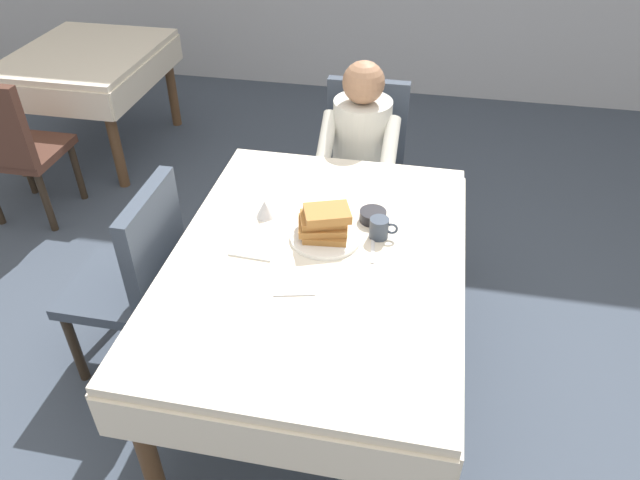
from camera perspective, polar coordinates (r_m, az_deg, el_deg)
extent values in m
plane|color=#3D4756|center=(2.79, -0.28, -13.40)|extent=(14.00, 14.00, 0.00)
cube|color=silver|center=(2.28, -0.34, -1.87)|extent=(1.10, 1.50, 0.04)
cube|color=silver|center=(1.87, -5.19, -19.12)|extent=(1.10, 0.01, 0.18)
cube|color=silver|center=(2.95, 2.59, 5.58)|extent=(1.10, 0.01, 0.18)
cube|color=silver|center=(2.50, -12.94, -2.22)|extent=(0.01, 1.50, 0.18)
cube|color=silver|center=(2.33, 13.24, -5.59)|extent=(0.01, 1.50, 0.18)
cylinder|color=brown|center=(2.26, -16.39, -18.40)|extent=(0.07, 0.07, 0.70)
cylinder|color=brown|center=(3.12, -6.35, 1.55)|extent=(0.07, 0.07, 0.70)
cylinder|color=brown|center=(3.01, 11.05, -0.49)|extent=(0.07, 0.07, 0.70)
cube|color=#384251|center=(3.31, 3.84, 5.61)|extent=(0.44, 0.44, 0.05)
cube|color=#384251|center=(3.36, 4.51, 11.21)|extent=(0.44, 0.06, 0.48)
cylinder|color=#2D2319|center=(3.28, 6.35, 0.29)|extent=(0.04, 0.04, 0.40)
cylinder|color=#2D2319|center=(3.31, 0.16, 1.02)|extent=(0.04, 0.04, 0.40)
cylinder|color=#2D2319|center=(3.57, 6.96, 3.70)|extent=(0.04, 0.04, 0.40)
cylinder|color=#2D2319|center=(3.61, 1.26, 4.34)|extent=(0.04, 0.04, 0.40)
cylinder|color=silver|center=(3.17, 3.97, 9.35)|extent=(0.30, 0.30, 0.46)
sphere|color=#A37556|center=(3.01, 4.20, 14.81)|extent=(0.21, 0.21, 0.21)
cylinder|color=silver|center=(3.00, 6.72, 8.98)|extent=(0.08, 0.29, 0.23)
cylinder|color=silver|center=(3.04, 0.63, 9.59)|extent=(0.08, 0.29, 0.23)
cylinder|color=#383D51|center=(3.25, 4.59, 0.64)|extent=(0.10, 0.10, 0.45)
cylinder|color=#383D51|center=(3.27, 1.81, 0.97)|extent=(0.10, 0.10, 0.45)
cube|color=#384251|center=(2.74, -18.49, -4.33)|extent=(0.44, 0.44, 0.05)
cube|color=#384251|center=(2.49, -15.60, -0.46)|extent=(0.06, 0.44, 0.48)
cylinder|color=#2D2319|center=(2.87, -22.40, -9.47)|extent=(0.04, 0.04, 0.40)
cylinder|color=#2D2319|center=(3.08, -19.19, -4.81)|extent=(0.04, 0.04, 0.40)
cylinder|color=#2D2319|center=(2.71, -15.81, -10.93)|extent=(0.04, 0.04, 0.40)
cylinder|color=#2D2319|center=(2.93, -12.99, -5.88)|extent=(0.04, 0.04, 0.40)
cylinder|color=white|center=(2.35, 0.54, 0.29)|extent=(0.28, 0.28, 0.02)
cube|color=#A36B33|center=(2.33, 0.53, 0.65)|extent=(0.18, 0.15, 0.03)
cube|color=#A36B33|center=(2.33, 0.23, 1.39)|extent=(0.21, 0.18, 0.03)
cube|color=#A36B33|center=(2.31, 0.32, 2.02)|extent=(0.20, 0.16, 0.03)
cube|color=#A36B33|center=(2.29, 0.69, 2.54)|extent=(0.21, 0.18, 0.04)
cylinder|color=#333D4C|center=(2.35, 5.67, 1.14)|extent=(0.08, 0.08, 0.08)
torus|color=#333D4C|center=(2.34, 6.89, 1.08)|extent=(0.05, 0.01, 0.05)
cylinder|color=black|center=(2.45, 5.08, 2.32)|extent=(0.11, 0.11, 0.04)
cone|color=silver|center=(2.47, -5.29, 2.99)|extent=(0.08, 0.08, 0.07)
cube|color=silver|center=(2.37, -4.07, 0.43)|extent=(0.02, 0.18, 0.00)
cube|color=silver|center=(2.32, 5.07, -0.66)|extent=(0.04, 0.20, 0.00)
cube|color=silver|center=(2.10, -2.46, -5.21)|extent=(0.15, 0.05, 0.00)
cube|color=white|center=(2.31, -6.31, -0.82)|extent=(0.18, 0.13, 0.01)
cube|color=silver|center=(4.54, -21.60, 16.29)|extent=(0.90, 1.10, 0.04)
cube|color=silver|center=(4.15, -24.92, 11.88)|extent=(0.90, 0.01, 0.18)
cube|color=silver|center=(5.02, -18.20, 17.56)|extent=(0.90, 0.01, 0.18)
cube|color=silver|center=(4.82, -26.10, 14.88)|extent=(0.01, 1.10, 0.18)
cube|color=silver|center=(4.36, -15.95, 15.05)|extent=(0.01, 1.10, 0.18)
cylinder|color=brown|center=(4.53, -27.43, 9.43)|extent=(0.07, 0.07, 0.70)
cylinder|color=brown|center=(4.12, -19.08, 9.14)|extent=(0.07, 0.07, 0.70)
cylinder|color=brown|center=(5.22, -21.77, 14.42)|extent=(0.07, 0.07, 0.70)
cylinder|color=brown|center=(4.88, -14.08, 14.41)|extent=(0.07, 0.07, 0.70)
cube|color=#4C2D23|center=(4.01, -26.38, 7.62)|extent=(0.44, 0.44, 0.05)
cylinder|color=#2D2319|center=(4.34, -26.27, 6.37)|extent=(0.04, 0.04, 0.40)
cylinder|color=#2D2319|center=(4.14, -22.20, 6.09)|extent=(0.04, 0.04, 0.40)
cylinder|color=#2D2319|center=(3.89, -24.72, 3.31)|extent=(0.04, 0.04, 0.40)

